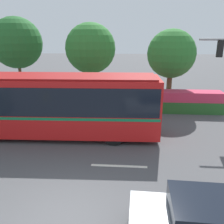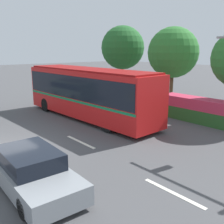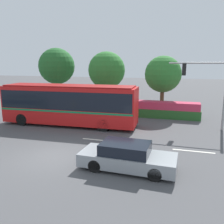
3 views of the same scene
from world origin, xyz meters
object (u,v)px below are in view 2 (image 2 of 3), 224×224
object	(u,v)px
sedan_foreground	(31,171)
street_tree_left	(123,48)
city_bus	(88,90)
street_tree_centre	(173,53)

from	to	relation	value
sedan_foreground	street_tree_left	size ratio (longest dim) A/B	0.69
city_bus	sedan_foreground	bearing A→B (deg)	131.26
city_bus	street_tree_left	bearing A→B (deg)	-57.73
sedan_foreground	street_tree_centre	size ratio (longest dim) A/B	0.74
city_bus	street_tree_left	distance (m)	10.25
street_tree_left	street_tree_centre	xyz separation A→B (m)	(6.30, -0.20, -0.41)
city_bus	street_tree_left	world-z (taller)	street_tree_left
street_tree_centre	city_bus	bearing A→B (deg)	-95.37
sedan_foreground	street_tree_centre	world-z (taller)	street_tree_centre
street_tree_left	street_tree_centre	size ratio (longest dim) A/B	1.08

